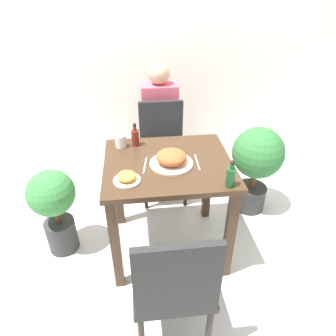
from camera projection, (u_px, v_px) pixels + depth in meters
ground_plane at (168, 244)px, 2.39m from camera, size 16.00×16.00×0.00m
wall_back at (150, 38)px, 2.91m from camera, size 8.00×0.05×2.60m
dining_table at (168, 180)px, 2.05m from camera, size 0.84×0.73×0.78m
chair_near at (174, 283)px, 1.51m from camera, size 0.42×0.42×0.88m
chair_far at (162, 146)px, 2.73m from camera, size 0.42×0.42×0.88m
food_plate at (171, 158)px, 1.92m from camera, size 0.28×0.28×0.10m
side_plate at (127, 178)px, 1.77m from camera, size 0.16×0.16×0.06m
drink_cup at (121, 141)px, 2.12m from camera, size 0.08×0.08×0.09m
sauce_bottle at (231, 176)px, 1.71m from camera, size 0.05×0.05×0.17m
condiment_bottle at (135, 137)px, 2.12m from camera, size 0.05×0.05×0.17m
fork_utensil at (145, 165)px, 1.92m from camera, size 0.04×0.19×0.00m
spoon_utensil at (197, 162)px, 1.96m from camera, size 0.02×0.19×0.00m
potted_plant_left at (54, 205)px, 2.14m from camera, size 0.33×0.33×0.70m
potted_plant_right at (257, 161)px, 2.51m from camera, size 0.43×0.43×0.79m
person_figure at (160, 123)px, 2.95m from camera, size 0.34×0.22×1.17m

